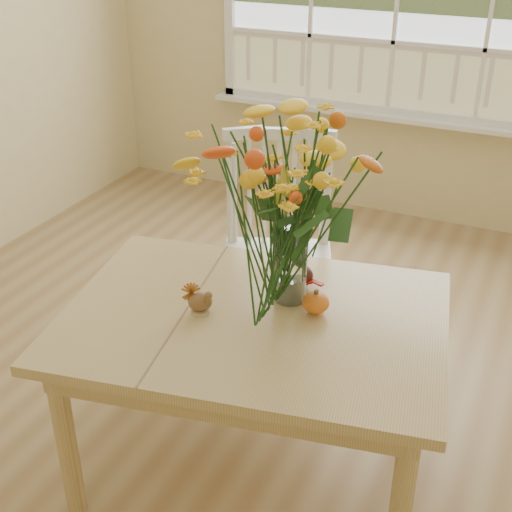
% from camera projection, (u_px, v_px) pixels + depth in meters
% --- Properties ---
extents(floor, '(4.00, 4.50, 0.01)m').
position_uv_depth(floor, '(237.00, 403.00, 3.00)').
color(floor, '#967348').
rests_on(floor, ground).
extents(wall_back, '(4.00, 0.02, 2.70)m').
position_uv_depth(wall_back, '(398.00, 7.00, 4.15)').
color(wall_back, beige).
rests_on(wall_back, floor).
extents(dining_table, '(1.45, 1.15, 0.70)m').
position_uv_depth(dining_table, '(254.00, 337.00, 2.39)').
color(dining_table, tan).
rests_on(dining_table, floor).
extents(windsor_chair, '(0.63, 0.61, 1.05)m').
position_uv_depth(windsor_chair, '(277.00, 241.00, 3.08)').
color(windsor_chair, white).
rests_on(windsor_chair, floor).
extents(flower_vase, '(0.55, 0.55, 0.65)m').
position_uv_depth(flower_vase, '(292.00, 198.00, 2.26)').
color(flower_vase, white).
rests_on(flower_vase, dining_table).
extents(pumpkin, '(0.09, 0.09, 0.07)m').
position_uv_depth(pumpkin, '(316.00, 304.00, 2.34)').
color(pumpkin, orange).
rests_on(pumpkin, dining_table).
extents(turkey_figurine, '(0.10, 0.10, 0.11)m').
position_uv_depth(turkey_figurine, '(200.00, 302.00, 2.34)').
color(turkey_figurine, '#CCB78C').
rests_on(turkey_figurine, dining_table).
extents(dark_gourd, '(0.12, 0.09, 0.08)m').
position_uv_depth(dark_gourd, '(301.00, 277.00, 2.49)').
color(dark_gourd, '#38160F').
rests_on(dark_gourd, dining_table).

